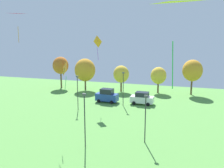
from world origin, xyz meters
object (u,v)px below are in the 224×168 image
at_px(parked_car_leftmost, 107,96).
at_px(treeline_tree_3, 158,76).
at_px(kite_flying_7, 170,23).
at_px(treeline_tree_4, 192,71).
at_px(treeline_tree_2, 121,74).
at_px(kite_flying_3, 65,70).
at_px(treeline_tree_0, 61,66).
at_px(light_post_3, 78,91).
at_px(treeline_tree_1, 85,70).
at_px(light_post_1, 145,116).
at_px(light_post_2, 123,87).
at_px(kite_flying_6, 98,43).
at_px(kite_flying_4, 18,20).
at_px(parked_car_second_from_left, 142,98).
at_px(light_post_0, 85,117).

height_order(parked_car_leftmost, treeline_tree_3, treeline_tree_3).
bearing_deg(kite_flying_7, treeline_tree_4, 87.03).
distance_m(kite_flying_7, treeline_tree_2, 41.05).
distance_m(kite_flying_3, parked_car_leftmost, 17.67).
height_order(kite_flying_3, treeline_tree_0, kite_flying_3).
xyz_separation_m(light_post_3, treeline_tree_1, (-5.20, 14.72, 1.38)).
bearing_deg(kite_flying_3, kite_flying_7, -44.46).
distance_m(light_post_1, light_post_2, 15.23).
xyz_separation_m(kite_flying_3, treeline_tree_0, (-15.39, 25.78, -2.75)).
distance_m(parked_car_leftmost, treeline_tree_0, 18.13).
xyz_separation_m(parked_car_leftmost, light_post_3, (-2.98, -6.06, 2.01)).
distance_m(parked_car_leftmost, light_post_2, 4.24).
bearing_deg(light_post_3, treeline_tree_2, 79.10).
height_order(kite_flying_7, treeline_tree_0, kite_flying_7).
relative_size(kite_flying_6, light_post_3, 0.73).
xyz_separation_m(kite_flying_4, light_post_1, (15.34, 0.87, -10.56)).
relative_size(parked_car_second_from_left, treeline_tree_3, 0.73).
height_order(parked_car_leftmost, treeline_tree_1, treeline_tree_1).
bearing_deg(light_post_3, treeline_tree_0, 127.40).
distance_m(kite_flying_3, kite_flying_7, 17.83).
distance_m(kite_flying_4, kite_flying_6, 14.80).
relative_size(treeline_tree_2, treeline_tree_4, 0.79).
distance_m(kite_flying_4, kite_flying_7, 22.34).
relative_size(kite_flying_6, light_post_0, 0.70).
xyz_separation_m(kite_flying_4, kite_flying_6, (4.81, 13.72, -2.74)).
xyz_separation_m(parked_car_second_from_left, treeline_tree_0, (-21.33, 8.88, 4.24)).
xyz_separation_m(kite_flying_3, light_post_0, (3.21, -1.95, -4.73)).
bearing_deg(light_post_2, kite_flying_4, -121.63).
bearing_deg(parked_car_leftmost, light_post_1, -53.42).
xyz_separation_m(light_post_1, treeline_tree_3, (-1.64, 26.02, 0.63)).
distance_m(light_post_2, treeline_tree_4, 17.08).
relative_size(light_post_2, treeline_tree_2, 1.02).
relative_size(kite_flying_7, light_post_3, 0.63).
height_order(kite_flying_4, kite_flying_6, kite_flying_4).
height_order(light_post_3, treeline_tree_4, treeline_tree_4).
bearing_deg(treeline_tree_0, treeline_tree_4, 3.31).
relative_size(light_post_0, treeline_tree_3, 1.06).
bearing_deg(light_post_2, light_post_3, -143.32).
relative_size(kite_flying_7, light_post_0, 0.60).
bearing_deg(treeline_tree_1, kite_flying_7, -60.40).
bearing_deg(treeline_tree_1, light_post_1, -53.10).
bearing_deg(parked_car_second_from_left, treeline_tree_3, 82.74).
distance_m(kite_flying_3, light_post_3, 11.84).
xyz_separation_m(parked_car_second_from_left, treeline_tree_3, (1.61, 10.24, 2.66)).
bearing_deg(treeline_tree_0, parked_car_leftmost, -32.57).
xyz_separation_m(parked_car_leftmost, treeline_tree_4, (14.93, 11.23, 3.86)).
bearing_deg(treeline_tree_0, treeline_tree_2, 0.62).
bearing_deg(kite_flying_4, treeline_tree_0, 109.89).
bearing_deg(treeline_tree_3, kite_flying_3, -105.54).
xyz_separation_m(kite_flying_7, treeline_tree_1, (-21.07, 37.08, -7.65)).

